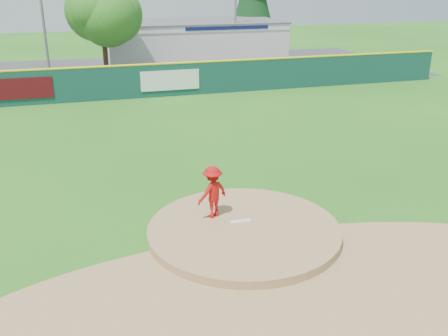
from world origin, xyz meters
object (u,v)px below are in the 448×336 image
object	(u,v)px
van	(112,78)
pool_building_grp	(192,40)
deciduous_tree	(102,13)
pitcher	(213,192)

from	to	relation	value
van	pool_building_grp	world-z (taller)	pool_building_grp
pool_building_grp	deciduous_tree	distance (m)	11.01
pitcher	van	xyz separation A→B (m)	(-1.30, 19.92, -0.25)
pitcher	pool_building_grp	size ratio (longest dim) A/B	0.10
van	pool_building_grp	distance (m)	13.76
van	deciduous_tree	world-z (taller)	deciduous_tree
deciduous_tree	pitcher	bearing A→B (deg)	-86.86
van	deciduous_tree	bearing A→B (deg)	-1.70
pitcher	van	distance (m)	19.96
pitcher	pool_building_grp	distance (m)	31.81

